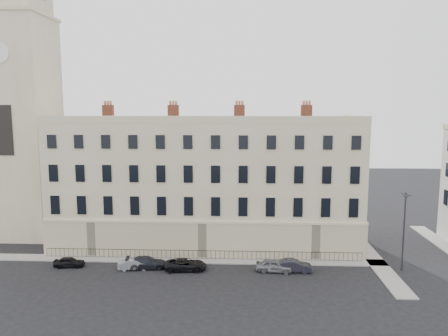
{
  "coord_description": "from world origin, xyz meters",
  "views": [
    {
      "loc": [
        -1.46,
        -40.87,
        16.76
      ],
      "look_at": [
        -3.76,
        10.0,
        9.62
      ],
      "focal_mm": 35.0,
      "sensor_mm": 36.0,
      "label": 1
    }
  ],
  "objects_px": {
    "car_e": "(274,266)",
    "streetlamp": "(404,228)",
    "car_a": "(69,262)",
    "car_c": "(147,263)",
    "car_f": "(293,266)",
    "car_b": "(135,264)",
    "car_d": "(186,265)"
  },
  "relations": [
    {
      "from": "car_a",
      "to": "streetlamp",
      "type": "distance_m",
      "value": 34.94
    },
    {
      "from": "car_b",
      "to": "car_d",
      "type": "relative_size",
      "value": 0.79
    },
    {
      "from": "car_a",
      "to": "streetlamp",
      "type": "relative_size",
      "value": 0.38
    },
    {
      "from": "car_d",
      "to": "car_e",
      "type": "height_order",
      "value": "car_e"
    },
    {
      "from": "car_c",
      "to": "streetlamp",
      "type": "relative_size",
      "value": 0.52
    },
    {
      "from": "car_e",
      "to": "car_f",
      "type": "height_order",
      "value": "car_e"
    },
    {
      "from": "car_f",
      "to": "car_e",
      "type": "bearing_deg",
      "value": 93.75
    },
    {
      "from": "car_d",
      "to": "car_c",
      "type": "bearing_deg",
      "value": 80.55
    },
    {
      "from": "car_b",
      "to": "car_d",
      "type": "height_order",
      "value": "car_d"
    },
    {
      "from": "car_d",
      "to": "car_f",
      "type": "bearing_deg",
      "value": -94.1
    },
    {
      "from": "car_c",
      "to": "streetlamp",
      "type": "bearing_deg",
      "value": -96.03
    },
    {
      "from": "car_d",
      "to": "car_f",
      "type": "height_order",
      "value": "car_f"
    },
    {
      "from": "car_e",
      "to": "streetlamp",
      "type": "distance_m",
      "value": 13.77
    },
    {
      "from": "car_c",
      "to": "car_d",
      "type": "bearing_deg",
      "value": -102.04
    },
    {
      "from": "car_c",
      "to": "car_d",
      "type": "xyz_separation_m",
      "value": [
        4.13,
        -0.36,
        -0.02
      ]
    },
    {
      "from": "car_c",
      "to": "streetlamp",
      "type": "height_order",
      "value": "streetlamp"
    },
    {
      "from": "car_b",
      "to": "streetlamp",
      "type": "bearing_deg",
      "value": -96.58
    },
    {
      "from": "car_e",
      "to": "car_c",
      "type": "bearing_deg",
      "value": 94.51
    },
    {
      "from": "car_d",
      "to": "streetlamp",
      "type": "relative_size",
      "value": 0.52
    },
    {
      "from": "car_b",
      "to": "car_f",
      "type": "relative_size",
      "value": 0.89
    },
    {
      "from": "car_b",
      "to": "car_e",
      "type": "height_order",
      "value": "car_e"
    },
    {
      "from": "car_a",
      "to": "car_c",
      "type": "relative_size",
      "value": 0.74
    },
    {
      "from": "car_a",
      "to": "car_f",
      "type": "distance_m",
      "value": 23.5
    },
    {
      "from": "car_c",
      "to": "car_e",
      "type": "bearing_deg",
      "value": -98.63
    },
    {
      "from": "car_c",
      "to": "streetlamp",
      "type": "xyz_separation_m",
      "value": [
        26.42,
        0.51,
        3.94
      ]
    },
    {
      "from": "car_a",
      "to": "car_c",
      "type": "bearing_deg",
      "value": -95.59
    },
    {
      "from": "car_d",
      "to": "streetlamp",
      "type": "height_order",
      "value": "streetlamp"
    },
    {
      "from": "car_c",
      "to": "car_a",
      "type": "bearing_deg",
      "value": 82.69
    },
    {
      "from": "car_a",
      "to": "car_e",
      "type": "height_order",
      "value": "car_e"
    },
    {
      "from": "car_a",
      "to": "car_f",
      "type": "bearing_deg",
      "value": -96.13
    },
    {
      "from": "car_a",
      "to": "car_b",
      "type": "xyz_separation_m",
      "value": [
        7.09,
        -0.39,
        0.02
      ]
    },
    {
      "from": "car_d",
      "to": "car_f",
      "type": "xyz_separation_m",
      "value": [
        11.07,
        0.08,
        0.03
      ]
    }
  ]
}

